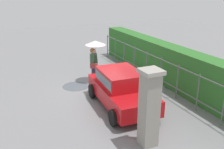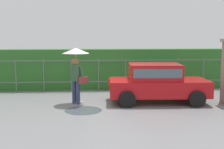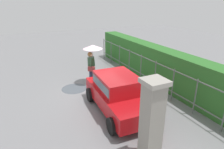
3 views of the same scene
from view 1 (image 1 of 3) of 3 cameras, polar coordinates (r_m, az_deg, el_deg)
ground_plane at (r=11.76m, az=-2.35°, el=-3.50°), size 40.00×40.00×0.00m
car at (r=9.93m, az=2.05°, el=-2.95°), size 3.81×2.02×1.48m
pedestrian at (r=12.37m, az=-3.99°, el=5.23°), size 1.00×1.00×2.08m
gate_pillar at (r=7.46m, az=8.46°, el=-7.48°), size 0.60×0.60×2.42m
fence_section at (r=12.34m, az=9.32°, el=1.48°), size 11.18×0.05×1.50m
hedge_row at (r=12.74m, az=12.27°, el=2.44°), size 12.13×0.90×1.90m
puddle_near at (r=12.29m, az=-8.24°, el=-2.65°), size 1.28×1.28×0.00m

